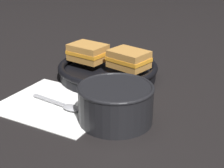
% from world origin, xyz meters
% --- Properties ---
extents(ground_plane, '(4.00, 4.00, 0.00)m').
position_xyz_m(ground_plane, '(0.00, 0.00, 0.00)').
color(ground_plane, black).
extents(napkin, '(0.26, 0.22, 0.00)m').
position_xyz_m(napkin, '(-0.09, -0.05, 0.00)').
color(napkin, white).
rests_on(napkin, ground_plane).
extents(soup_bowl, '(0.16, 0.16, 0.08)m').
position_xyz_m(soup_bowl, '(0.07, -0.05, 0.05)').
color(soup_bowl, black).
rests_on(soup_bowl, ground_plane).
extents(spoon, '(0.14, 0.03, 0.01)m').
position_xyz_m(spoon, '(-0.06, -0.06, 0.01)').
color(spoon, '#9E9EA3').
rests_on(spoon, napkin).
extents(skillet, '(0.32, 0.33, 0.04)m').
position_xyz_m(skillet, '(-0.07, 0.15, 0.02)').
color(skillet, black).
rests_on(skillet, ground_plane).
extents(sandwich_near_left, '(0.11, 0.08, 0.05)m').
position_xyz_m(sandwich_near_left, '(-0.13, 0.15, 0.07)').
color(sandwich_near_left, '#B27A38').
rests_on(sandwich_near_left, skillet).
extents(sandwich_near_right, '(0.11, 0.09, 0.05)m').
position_xyz_m(sandwich_near_right, '(-0.01, 0.15, 0.07)').
color(sandwich_near_right, '#B27A38').
rests_on(sandwich_near_right, skillet).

